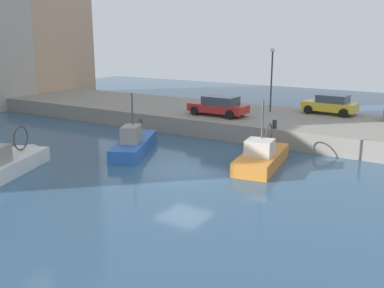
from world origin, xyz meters
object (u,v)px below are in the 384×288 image
(fishing_boat_orange, at_px, (263,162))
(mooring_bollard_north, at_px, (275,124))
(quay_streetlamp, at_px, (272,69))
(fishing_boat_blue, at_px, (136,148))
(fishing_boat_white, at_px, (12,168))
(parked_car_yellow, at_px, (331,104))
(parked_car_red, at_px, (219,106))

(fishing_boat_orange, xyz_separation_m, mooring_bollard_north, (3.94, 0.97, 1.35))
(mooring_bollard_north, distance_m, quay_streetlamp, 6.90)
(fishing_boat_orange, bearing_deg, mooring_bollard_north, 13.77)
(fishing_boat_blue, distance_m, mooring_bollard_north, 8.80)
(fishing_boat_blue, height_order, mooring_bollard_north, fishing_boat_blue)
(fishing_boat_white, height_order, quay_streetlamp, quay_streetlamp)
(parked_car_yellow, distance_m, quay_streetlamp, 5.06)
(fishing_boat_white, distance_m, parked_car_red, 14.98)
(fishing_boat_white, bearing_deg, mooring_bollard_north, -39.36)
(parked_car_yellow, bearing_deg, fishing_boat_blue, 145.66)
(mooring_bollard_north, xyz_separation_m, quay_streetlamp, (5.65, 2.60, 2.98))
(fishing_boat_white, bearing_deg, fishing_boat_orange, -53.37)
(fishing_boat_white, distance_m, fishing_boat_orange, 13.42)
(parked_car_yellow, bearing_deg, fishing_boat_orange, 177.09)
(fishing_boat_blue, xyz_separation_m, parked_car_yellow, (12.38, -8.46, 1.80))
(fishing_boat_orange, bearing_deg, quay_streetlamp, 20.41)
(fishing_boat_white, distance_m, parked_car_yellow, 22.25)
(fishing_boat_white, xyz_separation_m, parked_car_red, (14.13, -4.62, 1.80))
(fishing_boat_white, height_order, mooring_bollard_north, fishing_boat_white)
(parked_car_red, xyz_separation_m, mooring_bollard_north, (-2.18, -5.18, -0.44))
(fishing_boat_white, distance_m, mooring_bollard_north, 15.51)
(fishing_boat_blue, relative_size, parked_car_red, 1.54)
(quay_streetlamp, bearing_deg, parked_car_yellow, -70.42)
(parked_car_red, bearing_deg, quay_streetlamp, -36.68)
(fishing_boat_orange, relative_size, parked_car_yellow, 1.59)
(fishing_boat_white, relative_size, parked_car_red, 1.41)
(fishing_boat_blue, relative_size, quay_streetlamp, 1.39)
(fishing_boat_white, relative_size, fishing_boat_orange, 0.98)
(quay_streetlamp, bearing_deg, parked_car_red, 143.32)
(mooring_bollard_north, bearing_deg, fishing_boat_white, 140.64)
(fishing_boat_orange, xyz_separation_m, parked_car_red, (6.13, 6.15, 1.79))
(quay_streetlamp, bearing_deg, fishing_boat_white, 157.76)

